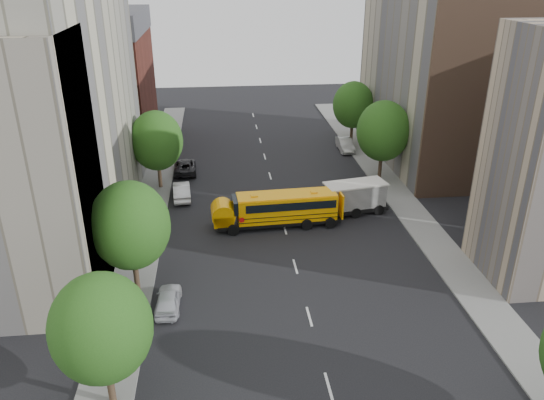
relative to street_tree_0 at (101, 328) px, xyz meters
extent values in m
plane|color=black|center=(11.00, 14.00, -4.64)|extent=(120.00, 120.00, 0.00)
cube|color=slate|center=(-0.50, 19.00, -4.58)|extent=(3.00, 80.00, 0.12)
cube|color=slate|center=(22.50, 19.00, -4.58)|extent=(3.00, 80.00, 0.12)
cube|color=silver|center=(11.00, 24.00, -4.64)|extent=(0.15, 64.00, 0.01)
cube|color=#BDB798|center=(-7.00, 20.00, 5.36)|extent=(10.00, 26.00, 20.00)
cube|color=maroon|center=(-7.00, 42.00, 1.86)|extent=(10.00, 15.00, 13.00)
cube|color=#B1A58A|center=(-7.00, 9.50, 3.86)|extent=(10.00, 7.00, 17.00)
cube|color=#B1A58A|center=(29.00, 34.00, 4.36)|extent=(10.00, 22.00, 18.00)
cube|color=brown|center=(29.00, 23.00, 4.36)|extent=(10.10, 0.30, 18.00)
cylinder|color=#38281C|center=(0.00, 0.00, -3.29)|extent=(0.36, 0.36, 2.70)
ellipsoid|color=#1E4E14|center=(0.00, 0.00, 0.01)|extent=(4.80, 4.80, 5.52)
cylinder|color=#38281C|center=(0.00, 10.00, -3.20)|extent=(0.36, 0.36, 2.88)
ellipsoid|color=#1E4E14|center=(0.00, 10.00, 0.32)|extent=(5.12, 5.12, 5.89)
cylinder|color=#38281C|center=(0.00, 28.00, -3.24)|extent=(0.36, 0.36, 2.81)
ellipsoid|color=#1E4E14|center=(0.00, 28.00, 0.20)|extent=(4.99, 4.99, 5.74)
cylinder|color=#38281C|center=(22.00, 28.00, -3.16)|extent=(0.36, 0.36, 2.95)
ellipsoid|color=#1E4E14|center=(22.00, 28.00, 0.44)|extent=(5.25, 5.25, 6.04)
cylinder|color=#38281C|center=(22.00, 40.00, -3.27)|extent=(0.36, 0.36, 2.74)
ellipsoid|color=#1E4E14|center=(22.00, 40.00, 0.07)|extent=(4.86, 4.86, 5.59)
cube|color=black|center=(10.53, 18.77, -4.14)|extent=(10.32, 2.87, 0.27)
cube|color=#FFA405|center=(11.17, 18.81, -2.95)|extent=(8.32, 2.72, 2.10)
cube|color=#FFA405|center=(6.34, 18.55, -3.59)|extent=(1.75, 2.18, 0.91)
cube|color=black|center=(7.30, 18.60, -2.50)|extent=(0.57, 2.12, 1.09)
cube|color=#FFA405|center=(11.17, 18.81, -1.89)|extent=(8.31, 2.54, 0.13)
cube|color=black|center=(11.35, 18.82, -2.50)|extent=(7.59, 2.73, 0.68)
cube|color=black|center=(11.17, 18.81, -3.68)|extent=(8.32, 2.77, 0.05)
cube|color=black|center=(11.17, 18.81, -3.32)|extent=(8.32, 2.77, 0.05)
cube|color=#FFA405|center=(15.31, 19.03, -2.95)|extent=(0.26, 2.28, 2.10)
cube|color=#FFA405|center=(8.71, 18.68, -1.80)|extent=(0.58, 0.58, 0.09)
cube|color=#FFA405|center=(13.26, 18.92, -1.80)|extent=(0.58, 0.58, 0.09)
cylinder|color=#FFA405|center=(6.34, 18.55, -3.14)|extent=(2.03, 2.20, 1.91)
cylinder|color=red|center=(7.68, 17.39, -3.27)|extent=(0.46, 0.06, 0.46)
cylinder|color=black|center=(7.04, 17.44, -4.19)|extent=(0.93, 0.32, 0.91)
cylinder|color=black|center=(6.92, 19.72, -4.19)|extent=(0.93, 0.32, 0.91)
cylinder|color=black|center=(12.59, 17.74, -4.19)|extent=(0.93, 0.32, 0.91)
cylinder|color=black|center=(12.47, 20.02, -4.19)|extent=(0.93, 0.32, 0.91)
cylinder|color=black|center=(14.41, 17.84, -4.19)|extent=(0.93, 0.32, 0.91)
cylinder|color=black|center=(14.29, 20.12, -4.19)|extent=(0.93, 0.32, 0.91)
cube|color=black|center=(16.97, 20.37, -4.09)|extent=(6.93, 3.39, 0.33)
cube|color=white|center=(17.51, 20.47, -2.93)|extent=(5.39, 3.00, 1.99)
cube|color=white|center=(14.57, 19.93, -3.26)|extent=(1.91, 2.35, 1.33)
cube|color=silver|center=(17.51, 20.47, -1.87)|extent=(5.63, 3.15, 0.13)
cylinder|color=black|center=(14.77, 18.84, -4.18)|extent=(0.96, 0.44, 0.93)
cylinder|color=black|center=(14.37, 21.01, -4.18)|extent=(0.96, 0.44, 0.93)
cylinder|color=black|center=(17.39, 19.32, -4.18)|extent=(0.96, 0.44, 0.93)
cylinder|color=black|center=(16.98, 21.50, -4.18)|extent=(0.96, 0.44, 0.93)
cylinder|color=black|center=(19.78, 19.77, -4.18)|extent=(0.96, 0.44, 0.93)
cylinder|color=black|center=(19.38, 21.94, -4.18)|extent=(0.96, 0.44, 0.93)
imported|color=silver|center=(2.20, 7.84, -4.00)|extent=(1.62, 3.83, 1.29)
imported|color=silver|center=(2.20, 25.26, -3.92)|extent=(1.90, 4.52, 1.45)
imported|color=black|center=(2.20, 32.01, -3.96)|extent=(2.48, 4.99, 1.36)
imported|color=#9B9B96|center=(20.60, 37.22, -3.92)|extent=(1.58, 4.37, 1.43)
camera|label=1|loc=(5.81, -20.81, 15.62)|focal=35.00mm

